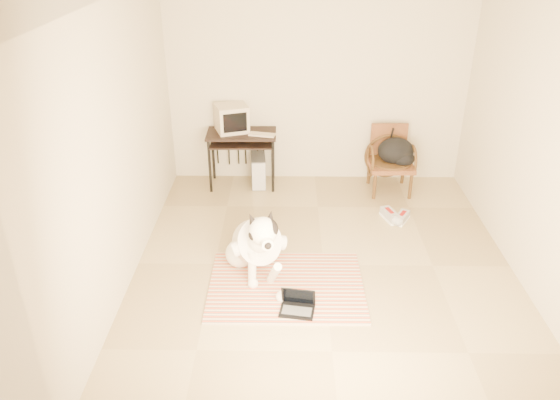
{
  "coord_description": "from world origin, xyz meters",
  "views": [
    {
      "loc": [
        -0.4,
        -4.88,
        3.33
      ],
      "look_at": [
        -0.47,
        -0.2,
        0.89
      ],
      "focal_mm": 35.0,
      "sensor_mm": 36.0,
      "label": 1
    }
  ],
  "objects_px": {
    "crt_monitor": "(232,118)",
    "rattan_chair": "(390,160)",
    "computer_desk": "(242,141)",
    "dog": "(257,244)",
    "pc_tower": "(258,170)",
    "laptop": "(298,305)",
    "backpack": "(397,152)"
  },
  "relations": [
    {
      "from": "computer_desk",
      "to": "laptop",
      "type": "bearing_deg",
      "value": -75.17
    },
    {
      "from": "rattan_chair",
      "to": "backpack",
      "type": "xyz_separation_m",
      "value": [
        0.07,
        -0.04,
        0.13
      ]
    },
    {
      "from": "laptop",
      "to": "backpack",
      "type": "relative_size",
      "value": 0.74
    },
    {
      "from": "rattan_chair",
      "to": "crt_monitor",
      "type": "bearing_deg",
      "value": 175.29
    },
    {
      "from": "computer_desk",
      "to": "crt_monitor",
      "type": "height_order",
      "value": "crt_monitor"
    },
    {
      "from": "computer_desk",
      "to": "pc_tower",
      "type": "relative_size",
      "value": 2.01
    },
    {
      "from": "crt_monitor",
      "to": "backpack",
      "type": "bearing_deg",
      "value": -5.72
    },
    {
      "from": "pc_tower",
      "to": "rattan_chair",
      "type": "height_order",
      "value": "rattan_chair"
    },
    {
      "from": "dog",
      "to": "crt_monitor",
      "type": "xyz_separation_m",
      "value": [
        -0.44,
        2.19,
        0.6
      ]
    },
    {
      "from": "computer_desk",
      "to": "rattan_chair",
      "type": "distance_m",
      "value": 2.01
    },
    {
      "from": "laptop",
      "to": "pc_tower",
      "type": "xyz_separation_m",
      "value": [
        -0.51,
        2.76,
        0.14
      ]
    },
    {
      "from": "computer_desk",
      "to": "crt_monitor",
      "type": "xyz_separation_m",
      "value": [
        -0.13,
        0.08,
        0.29
      ]
    },
    {
      "from": "laptop",
      "to": "backpack",
      "type": "height_order",
      "value": "backpack"
    },
    {
      "from": "dog",
      "to": "rattan_chair",
      "type": "distance_m",
      "value": 2.63
    },
    {
      "from": "dog",
      "to": "pc_tower",
      "type": "relative_size",
      "value": 2.45
    },
    {
      "from": "pc_tower",
      "to": "laptop",
      "type": "bearing_deg",
      "value": -79.61
    },
    {
      "from": "computer_desk",
      "to": "backpack",
      "type": "xyz_separation_m",
      "value": [
        2.07,
        -0.14,
        -0.1
      ]
    },
    {
      "from": "dog",
      "to": "crt_monitor",
      "type": "bearing_deg",
      "value": 101.26
    },
    {
      "from": "crt_monitor",
      "to": "pc_tower",
      "type": "xyz_separation_m",
      "value": [
        0.34,
        -0.05,
        -0.74
      ]
    },
    {
      "from": "laptop",
      "to": "rattan_chair",
      "type": "distance_m",
      "value": 2.95
    },
    {
      "from": "computer_desk",
      "to": "rattan_chair",
      "type": "height_order",
      "value": "rattan_chair"
    },
    {
      "from": "pc_tower",
      "to": "rattan_chair",
      "type": "xyz_separation_m",
      "value": [
        1.78,
        -0.12,
        0.23
      ]
    },
    {
      "from": "crt_monitor",
      "to": "rattan_chair",
      "type": "xyz_separation_m",
      "value": [
        2.12,
        -0.17,
        -0.51
      ]
    },
    {
      "from": "crt_monitor",
      "to": "pc_tower",
      "type": "distance_m",
      "value": 0.81
    },
    {
      "from": "crt_monitor",
      "to": "rattan_chair",
      "type": "bearing_deg",
      "value": -4.71
    },
    {
      "from": "dog",
      "to": "rattan_chair",
      "type": "relative_size",
      "value": 1.3
    },
    {
      "from": "backpack",
      "to": "rattan_chair",
      "type": "bearing_deg",
      "value": 148.15
    },
    {
      "from": "rattan_chair",
      "to": "backpack",
      "type": "bearing_deg",
      "value": -31.85
    },
    {
      "from": "dog",
      "to": "backpack",
      "type": "relative_size",
      "value": 2.37
    },
    {
      "from": "backpack",
      "to": "pc_tower",
      "type": "bearing_deg",
      "value": 174.76
    },
    {
      "from": "computer_desk",
      "to": "crt_monitor",
      "type": "bearing_deg",
      "value": 147.18
    },
    {
      "from": "computer_desk",
      "to": "pc_tower",
      "type": "bearing_deg",
      "value": 8.7
    }
  ]
}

